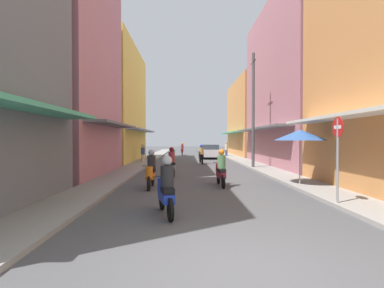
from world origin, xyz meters
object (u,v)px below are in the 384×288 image
(motorbike_blue, at_px, (166,189))
(motorbike_green, at_px, (172,155))
(motorbike_silver, at_px, (171,163))
(street_sign_no_entry, at_px, (338,149))
(motorbike_red, at_px, (182,150))
(utility_pole, at_px, (253,110))
(parked_car, at_px, (209,151))
(motorbike_black, at_px, (201,155))
(motorbike_orange, at_px, (151,171))
(pedestrian_foreground, at_px, (226,149))
(motorbike_maroon, at_px, (221,170))
(pedestrian_midway, at_px, (143,152))
(vendor_umbrella, at_px, (300,135))

(motorbike_blue, distance_m, motorbike_green, 19.98)
(motorbike_silver, xyz_separation_m, motorbike_blue, (0.27, -8.13, 0.00))
(motorbike_green, bearing_deg, street_sign_no_entry, -73.21)
(motorbike_red, xyz_separation_m, utility_pole, (4.99, -16.58, 3.29))
(parked_car, relative_size, utility_pole, 0.54)
(motorbike_silver, distance_m, motorbike_black, 8.32)
(motorbike_silver, distance_m, utility_pole, 7.42)
(motorbike_green, height_order, street_sign_no_entry, street_sign_no_entry)
(motorbike_orange, height_order, pedestrian_foreground, pedestrian_foreground)
(motorbike_silver, height_order, utility_pole, utility_pole)
(motorbike_maroon, bearing_deg, utility_pole, 67.24)
(motorbike_black, relative_size, motorbike_red, 1.00)
(pedestrian_midway, bearing_deg, motorbike_blue, -79.80)
(pedestrian_midway, bearing_deg, utility_pole, -33.38)
(parked_car, bearing_deg, pedestrian_midway, -139.57)
(motorbike_silver, distance_m, motorbike_blue, 8.14)
(motorbike_silver, xyz_separation_m, motorbike_green, (-0.50, 11.83, -0.20))
(motorbike_black, xyz_separation_m, motorbike_red, (-1.69, 12.45, 0.00))
(motorbike_blue, bearing_deg, utility_pole, 67.13)
(motorbike_orange, distance_m, pedestrian_midway, 13.36)
(motorbike_red, relative_size, pedestrian_midway, 1.12)
(motorbike_blue, bearing_deg, parked_car, 82.49)
(motorbike_orange, relative_size, pedestrian_foreground, 1.08)
(utility_pole, bearing_deg, street_sign_no_entry, -90.51)
(motorbike_silver, relative_size, motorbike_red, 0.99)
(utility_pole, relative_size, street_sign_no_entry, 2.95)
(pedestrian_foreground, bearing_deg, parked_car, -127.52)
(motorbike_orange, bearing_deg, street_sign_no_entry, -30.42)
(motorbike_silver, xyz_separation_m, parked_car, (3.27, 14.60, 0.04))
(motorbike_orange, height_order, parked_car, motorbike_orange)
(motorbike_green, xyz_separation_m, street_sign_no_entry, (5.76, -19.10, 1.21))
(motorbike_maroon, height_order, parked_car, motorbike_maroon)
(street_sign_no_entry, bearing_deg, pedestrian_foreground, 89.62)
(motorbike_silver, relative_size, pedestrian_foreground, 1.06)
(motorbike_orange, xyz_separation_m, pedestrian_foreground, (6.06, 21.22, 0.14))
(pedestrian_midway, height_order, pedestrian_foreground, pedestrian_foreground)
(motorbike_black, distance_m, pedestrian_foreground, 9.93)
(motorbike_maroon, height_order, utility_pole, utility_pole)
(motorbike_black, height_order, motorbike_red, same)
(motorbike_green, distance_m, motorbike_red, 8.73)
(motorbike_green, distance_m, motorbike_black, 4.56)
(utility_pole, distance_m, street_sign_no_entry, 11.43)
(motorbike_red, distance_m, pedestrian_foreground, 5.94)
(motorbike_green, bearing_deg, motorbike_black, -55.79)
(motorbike_blue, height_order, pedestrian_midway, pedestrian_midway)
(motorbike_green, relative_size, street_sign_no_entry, 0.67)
(motorbike_orange, bearing_deg, pedestrian_foreground, 74.07)
(motorbike_silver, distance_m, pedestrian_midway, 9.80)
(pedestrian_midway, bearing_deg, street_sign_no_entry, -63.93)
(parked_car, bearing_deg, vendor_umbrella, -82.81)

